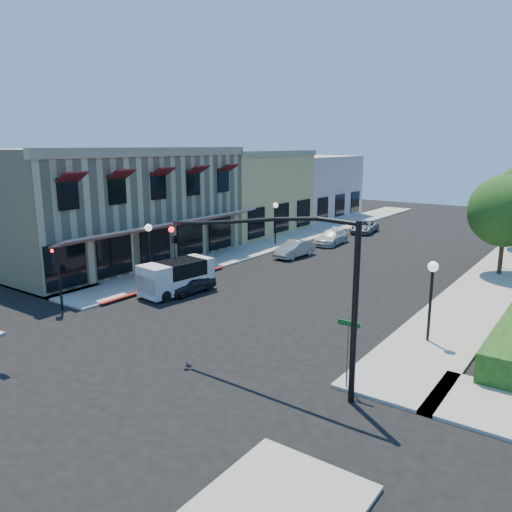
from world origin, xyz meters
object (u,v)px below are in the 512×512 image
Objects in this scene: signal_mast_arm at (297,272)px; parked_car_c at (331,237)px; lamppost_right_near at (432,281)px; lamppost_right_far at (504,229)px; street_tree_a at (506,211)px; parked_car_d at (364,227)px; secondary_signal at (57,266)px; parked_car_a at (190,283)px; white_van at (176,275)px; lamppost_left_far at (276,213)px; lamppost_left_near at (149,238)px; parked_car_b at (294,249)px; street_name_sign at (348,343)px.

parked_car_c is at bearing 114.39° from signal_mast_arm.
lamppost_right_near is 16.00m from lamppost_right_far.
parked_car_d is (-13.66, 10.00, -3.61)m from street_tree_a.
street_tree_a reaches higher than lamppost_right_near.
secondary_signal is 7.20m from parked_car_a.
street_tree_a is 0.81× the size of signal_mast_arm.
white_van is at bearing -129.15° from lamppost_right_far.
parked_car_a is 0.76× the size of parked_car_c.
white_van is 1.35× the size of parked_car_a.
white_van is 18.00m from parked_car_c.
signal_mast_arm is (-2.94, -20.50, -0.11)m from street_tree_a.
signal_mast_arm is 25.07m from lamppost_left_far.
secondary_signal is 0.93× the size of lamppost_left_near.
signal_mast_arm reaches higher than white_van.
lamppost_right_far is 14.37m from parked_car_b.
signal_mast_arm is at bearing -25.20° from parked_car_a.
lamppost_left_far is 1.00× the size of lamppost_right_near.
parked_car_a is at bearing 48.18° from white_van.
parked_car_b is at bearing 87.46° from white_van.
lamppost_right_near is at bearing -68.63° from parked_car_d.
street_name_sign is at bearing 23.20° from signal_mast_arm.
white_van is at bearing -88.68° from parked_car_b.
lamppost_right_far is (-0.30, 2.00, -1.46)m from street_tree_a.
parked_car_d is (-0.06, 13.00, -0.04)m from parked_car_b.
secondary_signal is 20.60m from lamppost_left_far.
lamppost_left_near is 0.82× the size of white_van.
white_van is (3.17, -14.99, -1.66)m from lamppost_left_far.
signal_mast_arm reaches higher than street_name_sign.
street_name_sign reaches higher than white_van.
lamppost_right_near is 13.97m from white_van.
lamppost_right_near is at bearing 0.00° from lamppost_left_near.
signal_mast_arm reaches higher than lamppost_left_near.
white_van is (2.67, 5.60, -1.25)m from secondary_signal.
street_tree_a is at bearing 50.79° from secondary_signal.
secondary_signal is 6.33m from white_van.
white_van is at bearing -98.81° from parked_car_d.
street_name_sign is 0.70× the size of lamppost_right_near.
signal_mast_arm is 1.91× the size of parked_car_d.
lamppost_left_near is (-16.00, 5.80, 1.04)m from street_name_sign.
signal_mast_arm is at bearing -96.70° from lamppost_right_far.
secondary_signal reaches higher than parked_car_a.
lamppost_left_far is at bearing 144.83° from parked_car_b.
street_name_sign is 13.72m from white_van.
white_van is at bearing -78.07° from lamppost_left_far.
lamppost_right_far is at bearing 43.26° from lamppost_left_near.
white_van is at bearing 153.77° from signal_mast_arm.
lamppost_left_far is at bearing 128.94° from street_name_sign.
street_name_sign is (15.50, 0.79, -0.62)m from secondary_signal.
street_tree_a is 17.36m from lamppost_left_far.
parked_car_a is (3.70, -14.40, -2.18)m from lamppost_left_far.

